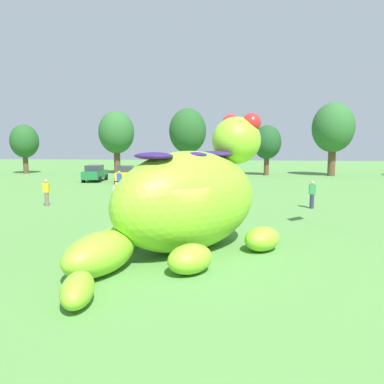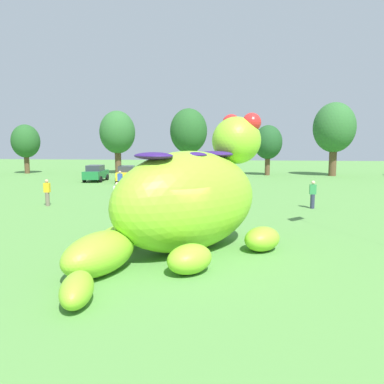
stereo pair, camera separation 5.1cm
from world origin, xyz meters
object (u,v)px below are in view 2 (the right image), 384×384
(car_blue, at_px, (162,174))
(spectator_mid_field, at_px, (313,195))
(car_green, at_px, (96,173))
(car_yellow, at_px, (127,174))
(car_red, at_px, (196,175))
(spectator_wandering, at_px, (120,181))
(spectator_near_inflatable, at_px, (117,197))
(spectator_by_cars, at_px, (47,193))
(giant_inflatable_creature, at_px, (189,199))

(car_blue, xyz_separation_m, spectator_mid_field, (12.29, -14.40, -0.01))
(spectator_mid_field, bearing_deg, car_green, 143.06)
(car_yellow, distance_m, car_blue, 3.68)
(car_red, height_order, spectator_wandering, car_red)
(car_yellow, bearing_deg, spectator_wandering, -77.36)
(car_yellow, distance_m, spectator_wandering, 7.38)
(car_blue, height_order, spectator_near_inflatable, car_blue)
(car_blue, distance_m, spectator_by_cars, 16.10)
(giant_inflatable_creature, distance_m, spectator_wandering, 18.45)
(car_yellow, height_order, spectator_mid_field, car_yellow)
(giant_inflatable_creature, relative_size, car_yellow, 2.25)
(car_yellow, distance_m, spectator_near_inflatable, 16.89)
(car_yellow, bearing_deg, car_green, 168.12)
(car_blue, bearing_deg, car_red, -9.02)
(car_yellow, relative_size, spectator_wandering, 2.53)
(car_red, relative_size, spectator_by_cars, 2.53)
(spectator_near_inflatable, relative_size, spectator_wandering, 1.00)
(car_green, relative_size, car_blue, 1.00)
(car_blue, distance_m, spectator_mid_field, 18.93)
(car_green, xyz_separation_m, car_red, (10.83, -0.89, 0.00))
(car_green, height_order, spectator_near_inflatable, car_green)
(spectator_by_cars, bearing_deg, car_blue, 74.63)
(car_red, height_order, spectator_by_cars, car_red)
(car_green, distance_m, car_blue, 7.30)
(spectator_mid_field, height_order, spectator_by_cars, same)
(spectator_mid_field, distance_m, spectator_wandering, 15.84)
(spectator_wandering, bearing_deg, spectator_mid_field, -25.24)
(car_green, height_order, car_red, same)
(giant_inflatable_creature, xyz_separation_m, car_green, (-13.26, 24.56, -1.03))
(car_red, distance_m, spectator_wandering, 9.02)
(spectator_by_cars, relative_size, spectator_wandering, 1.00)
(car_yellow, bearing_deg, car_red, -0.96)
(car_red, relative_size, spectator_mid_field, 2.53)
(car_yellow, bearing_deg, giant_inflatable_creature, -67.98)
(car_green, bearing_deg, car_blue, -2.54)
(spectator_mid_field, distance_m, spectator_by_cars, 16.60)
(spectator_near_inflatable, bearing_deg, car_blue, 92.54)
(car_red, height_order, spectator_mid_field, car_red)
(car_yellow, height_order, car_blue, same)
(car_red, xyz_separation_m, spectator_by_cars, (-7.81, -14.97, -0.01))
(giant_inflatable_creature, height_order, spectator_wandering, giant_inflatable_creature)
(giant_inflatable_creature, relative_size, spectator_near_inflatable, 5.68)
(car_blue, relative_size, spectator_by_cars, 2.48)
(car_green, height_order, spectator_mid_field, car_green)
(giant_inflatable_creature, height_order, spectator_by_cars, giant_inflatable_creature)
(car_red, height_order, spectator_near_inflatable, car_red)
(car_green, xyz_separation_m, spectator_by_cars, (3.02, -15.85, -0.01))
(car_blue, distance_m, spectator_near_inflatable, 16.76)
(giant_inflatable_creature, xyz_separation_m, car_blue, (-5.97, 24.24, -1.03))
(spectator_wandering, bearing_deg, giant_inflatable_creature, -64.24)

